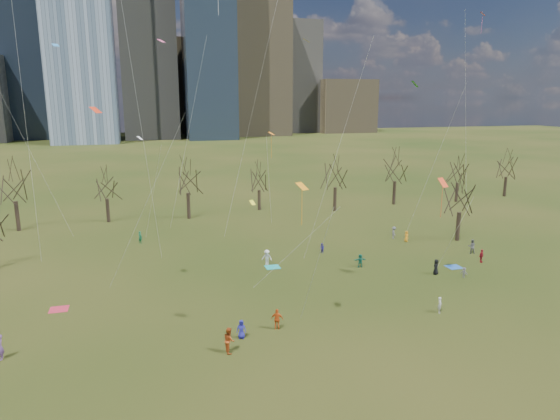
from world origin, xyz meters
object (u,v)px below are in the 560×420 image
object	(u,v)px
blanket_teal	(272,267)
person_2	(229,340)
blanket_navy	(454,267)
person_0	(241,329)
blanket_crimson	(59,309)
person_1	(440,305)
person_4	(277,319)

from	to	relation	value
blanket_teal	person_2	distance (m)	19.26
blanket_navy	person_2	distance (m)	30.00
blanket_teal	person_0	size ratio (longest dim) A/B	1.05
blanket_navy	blanket_crimson	distance (m)	40.76
blanket_crimson	person_1	distance (m)	33.75
blanket_teal	person_4	distance (m)	15.28
blanket_navy	person_4	size ratio (longest dim) A/B	0.91
person_0	person_1	size ratio (longest dim) A/B	1.04
blanket_navy	person_2	size ratio (longest dim) A/B	0.82
person_1	blanket_teal	bearing A→B (deg)	64.46
blanket_crimson	person_0	xyz separation A→B (m)	(14.64, -9.72, 0.74)
blanket_teal	person_2	size ratio (longest dim) A/B	0.82
blanket_crimson	person_4	bearing A→B (deg)	-26.79
blanket_navy	blanket_teal	bearing A→B (deg)	164.54
person_2	blanket_navy	bearing A→B (deg)	-68.21
person_1	blanket_crimson	bearing A→B (deg)	102.36
person_2	person_4	world-z (taller)	person_2
blanket_teal	blanket_navy	bearing A→B (deg)	-15.46
blanket_navy	person_4	world-z (taller)	person_4
person_2	person_4	distance (m)	5.16
blanket_teal	person_4	xyz separation A→B (m)	(-3.49, -14.85, 0.86)
blanket_crimson	person_2	distance (m)	17.74
blanket_teal	person_1	distance (m)	19.13
person_0	person_4	bearing A→B (deg)	29.50
person_4	blanket_crimson	bearing A→B (deg)	-3.63
person_2	person_4	xyz separation A→B (m)	(4.41, 2.69, -0.10)
person_2	person_4	size ratio (longest dim) A/B	1.12
blanket_navy	person_2	xyz separation A→B (m)	(-27.42, -12.14, 0.96)
blanket_navy	person_1	size ratio (longest dim) A/B	1.10
person_0	blanket_crimson	bearing A→B (deg)	162.30
blanket_teal	person_1	bearing A→B (deg)	-54.59
person_2	blanket_crimson	bearing A→B (deg)	46.79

